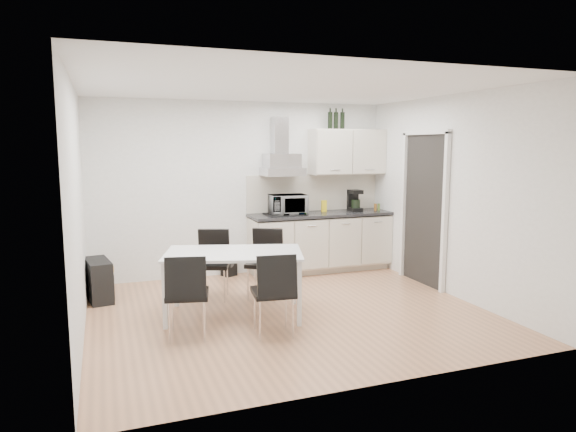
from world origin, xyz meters
name	(u,v)px	position (x,y,z in m)	size (l,w,h in m)	color
ground	(288,312)	(0.00, 0.00, 0.00)	(4.50, 4.50, 0.00)	tan
wall_back	(243,189)	(0.00, 2.00, 1.30)	(4.50, 0.10, 2.60)	white
wall_front	(376,230)	(0.00, -2.00, 1.30)	(4.50, 0.10, 2.60)	white
wall_left	(77,211)	(-2.25, 0.00, 1.30)	(0.10, 4.00, 2.60)	white
wall_right	(451,196)	(2.25, 0.00, 1.30)	(0.10, 4.00, 2.60)	white
ceiling	(288,87)	(0.00, 0.00, 2.60)	(4.50, 4.50, 0.00)	white
doorway	(423,210)	(2.21, 0.55, 1.05)	(0.08, 1.04, 2.10)	white
kitchenette	(322,218)	(1.19, 1.73, 0.83)	(2.22, 0.64, 2.52)	beige
dining_table	(234,258)	(-0.63, 0.10, 0.68)	(1.72, 1.28, 0.75)	white
chair_far_left	(212,265)	(-0.73, 0.82, 0.44)	(0.44, 0.50, 0.88)	black
chair_far_right	(264,265)	(-0.10, 0.63, 0.44)	(0.44, 0.50, 0.88)	black
chair_near_left	(187,295)	(-1.24, -0.39, 0.44)	(0.44, 0.50, 0.88)	black
chair_near_right	(273,293)	(-0.39, -0.62, 0.44)	(0.44, 0.50, 0.88)	black
guitar_amp	(99,280)	(-2.10, 1.26, 0.26)	(0.36, 0.66, 0.52)	black
floor_speaker	(229,265)	(-0.26, 1.90, 0.16)	(0.19, 0.17, 0.32)	black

